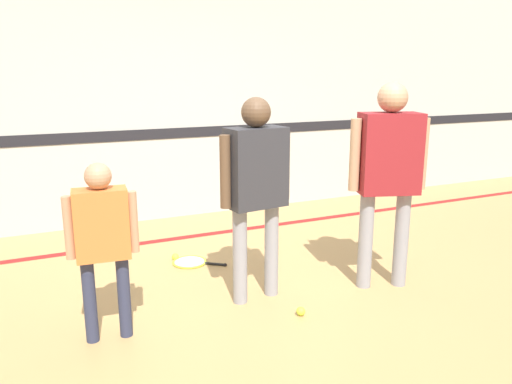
# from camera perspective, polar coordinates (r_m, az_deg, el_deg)

# --- Properties ---
(ground_plane) EXTENTS (16.00, 16.00, 0.00)m
(ground_plane) POSITION_cam_1_polar(r_m,az_deg,el_deg) (3.91, 4.05, -12.67)
(ground_plane) COLOR tan
(wall_back) EXTENTS (16.00, 0.07, 3.20)m
(wall_back) POSITION_cam_1_polar(r_m,az_deg,el_deg) (6.02, -8.30, 12.18)
(wall_back) COLOR beige
(wall_back) RESTS_ON ground_plane
(floor_stripe) EXTENTS (14.40, 0.10, 0.01)m
(floor_stripe) POSITION_cam_1_polar(r_m,az_deg,el_deg) (5.49, -5.27, -4.77)
(floor_stripe) COLOR red
(floor_stripe) RESTS_ON ground_plane
(person_instructor) EXTENTS (0.59, 0.29, 1.55)m
(person_instructor) POSITION_cam_1_polar(r_m,az_deg,el_deg) (3.69, 0.00, 1.60)
(person_instructor) COLOR gray
(person_instructor) RESTS_ON ground_plane
(person_student_left) EXTENTS (0.45, 0.21, 1.18)m
(person_student_left) POSITION_cam_1_polar(r_m,az_deg,el_deg) (3.31, -17.17, -4.52)
(person_student_left) COLOR #2D334C
(person_student_left) RESTS_ON ground_plane
(person_student_right) EXTENTS (0.60, 0.38, 1.65)m
(person_student_right) POSITION_cam_1_polar(r_m,az_deg,el_deg) (4.05, 14.88, 3.10)
(person_student_right) COLOR gray
(person_student_right) RESTS_ON ground_plane
(racket_spare_on_floor) EXTENTS (0.51, 0.45, 0.03)m
(racket_spare_on_floor) POSITION_cam_1_polar(r_m,az_deg,el_deg) (4.71, -7.43, -7.94)
(racket_spare_on_floor) COLOR #C6D838
(racket_spare_on_floor) RESTS_ON ground_plane
(tennis_ball_near_instructor) EXTENTS (0.07, 0.07, 0.07)m
(tennis_ball_near_instructor) POSITION_cam_1_polar(r_m,az_deg,el_deg) (3.74, 5.14, -13.42)
(tennis_ball_near_instructor) COLOR #CCE038
(tennis_ball_near_instructor) RESTS_ON ground_plane
(tennis_ball_by_spare_racket) EXTENTS (0.07, 0.07, 0.07)m
(tennis_ball_by_spare_racket) POSITION_cam_1_polar(r_m,az_deg,el_deg) (4.79, -9.21, -7.31)
(tennis_ball_by_spare_racket) COLOR #CCE038
(tennis_ball_by_spare_racket) RESTS_ON ground_plane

